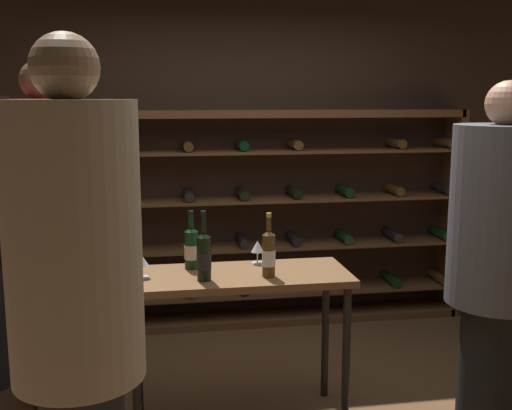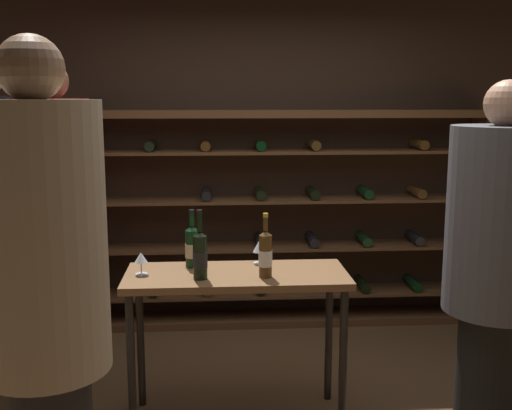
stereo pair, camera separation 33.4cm
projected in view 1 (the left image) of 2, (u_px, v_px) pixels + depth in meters
back_wall at (236, 139)px, 5.04m from camera, size 4.76×0.10×2.98m
wine_rack at (270, 219)px, 4.98m from camera, size 3.23×0.32×1.73m
tasting_table at (238, 292)px, 3.42m from camera, size 1.23×0.51×0.87m
person_guest_blue_shirt at (48, 221)px, 3.56m from camera, size 0.43×0.43×2.03m
person_bystander_red_print at (77, 307)px, 2.10m from camera, size 0.45×0.45×2.03m
person_bystander_dark_jacket at (498, 258)px, 3.05m from camera, size 0.50×0.50×1.91m
wine_bottle_amber_reserve at (192, 248)px, 3.48m from camera, size 0.08×0.08×0.33m
wine_bottle_gold_foil at (204, 256)px, 3.25m from camera, size 0.08×0.08×0.37m
wine_bottle_green_slim at (269, 253)px, 3.32m from camera, size 0.07×0.07×0.35m
wine_glass_stemmed_left at (257, 248)px, 3.59m from camera, size 0.07×0.07×0.14m
wine_glass_stemmed_right at (142, 262)px, 3.31m from camera, size 0.07×0.07×0.12m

